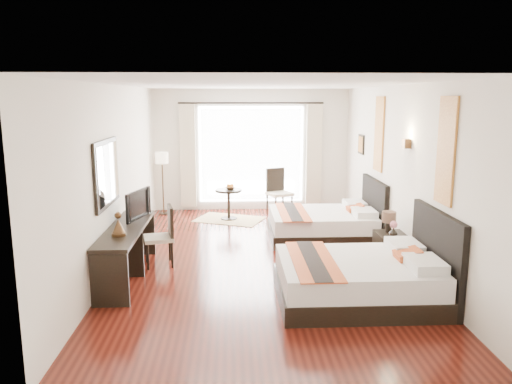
{
  "coord_description": "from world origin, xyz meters",
  "views": [
    {
      "loc": [
        -0.44,
        -7.79,
        2.61
      ],
      "look_at": [
        -0.06,
        0.18,
        1.09
      ],
      "focal_mm": 35.0,
      "sensor_mm": 36.0,
      "label": 1
    }
  ],
  "objects_px": {
    "television": "(134,204)",
    "console_desk": "(127,252)",
    "fruit_bowl": "(230,188)",
    "window_chair": "(279,201)",
    "nightstand": "(390,249)",
    "desk_chair": "(160,247)",
    "bed_far": "(326,223)",
    "side_table": "(229,204)",
    "table_lamp": "(389,219)",
    "floor_lamp": "(162,162)",
    "bed_near": "(364,277)",
    "vase": "(393,234)"
  },
  "relations": [
    {
      "from": "television",
      "to": "console_desk",
      "type": "bearing_deg",
      "value": -166.42
    },
    {
      "from": "fruit_bowl",
      "to": "window_chair",
      "type": "xyz_separation_m",
      "value": [
        1.09,
        0.42,
        -0.37
      ]
    },
    {
      "from": "nightstand",
      "to": "desk_chair",
      "type": "bearing_deg",
      "value": 176.87
    },
    {
      "from": "bed_far",
      "to": "nightstand",
      "type": "relative_size",
      "value": 3.67
    },
    {
      "from": "bed_far",
      "to": "console_desk",
      "type": "height_order",
      "value": "bed_far"
    },
    {
      "from": "side_table",
      "to": "table_lamp",
      "type": "bearing_deg",
      "value": -50.38
    },
    {
      "from": "bed_far",
      "to": "floor_lamp",
      "type": "distance_m",
      "value": 4.04
    },
    {
      "from": "bed_near",
      "to": "floor_lamp",
      "type": "bearing_deg",
      "value": 122.98
    },
    {
      "from": "vase",
      "to": "floor_lamp",
      "type": "height_order",
      "value": "floor_lamp"
    },
    {
      "from": "vase",
      "to": "desk_chair",
      "type": "bearing_deg",
      "value": 173.84
    },
    {
      "from": "bed_far",
      "to": "table_lamp",
      "type": "bearing_deg",
      "value": -64.8
    },
    {
      "from": "television",
      "to": "window_chair",
      "type": "relative_size",
      "value": 0.75
    },
    {
      "from": "console_desk",
      "to": "vase",
      "type": "bearing_deg",
      "value": 1.84
    },
    {
      "from": "floor_lamp",
      "to": "fruit_bowl",
      "type": "distance_m",
      "value": 1.69
    },
    {
      "from": "nightstand",
      "to": "floor_lamp",
      "type": "xyz_separation_m",
      "value": [
        -4.03,
        3.7,
        0.92
      ]
    },
    {
      "from": "bed_far",
      "to": "vase",
      "type": "height_order",
      "value": "bed_far"
    },
    {
      "from": "window_chair",
      "to": "nightstand",
      "type": "bearing_deg",
      "value": -1.31
    },
    {
      "from": "nightstand",
      "to": "table_lamp",
      "type": "distance_m",
      "value": 0.49
    },
    {
      "from": "vase",
      "to": "desk_chair",
      "type": "xyz_separation_m",
      "value": [
        -3.58,
        0.39,
        -0.28
      ]
    },
    {
      "from": "bed_far",
      "to": "desk_chair",
      "type": "relative_size",
      "value": 2.1
    },
    {
      "from": "table_lamp",
      "to": "vase",
      "type": "height_order",
      "value": "table_lamp"
    },
    {
      "from": "bed_near",
      "to": "fruit_bowl",
      "type": "distance_m",
      "value": 4.78
    },
    {
      "from": "floor_lamp",
      "to": "television",
      "type": "bearing_deg",
      "value": -89.5
    },
    {
      "from": "television",
      "to": "desk_chair",
      "type": "height_order",
      "value": "television"
    },
    {
      "from": "bed_far",
      "to": "fruit_bowl",
      "type": "xyz_separation_m",
      "value": [
        -1.8,
        1.55,
        0.4
      ]
    },
    {
      "from": "nightstand",
      "to": "side_table",
      "type": "height_order",
      "value": "side_table"
    },
    {
      "from": "fruit_bowl",
      "to": "nightstand",
      "type": "bearing_deg",
      "value": -51.08
    },
    {
      "from": "table_lamp",
      "to": "desk_chair",
      "type": "distance_m",
      "value": 3.62
    },
    {
      "from": "console_desk",
      "to": "side_table",
      "type": "bearing_deg",
      "value": 66.97
    },
    {
      "from": "bed_near",
      "to": "bed_far",
      "type": "distance_m",
      "value": 2.88
    },
    {
      "from": "table_lamp",
      "to": "window_chair",
      "type": "xyz_separation_m",
      "value": [
        -1.4,
        3.46,
        -0.42
      ]
    },
    {
      "from": "vase",
      "to": "floor_lamp",
      "type": "xyz_separation_m",
      "value": [
        -4.0,
        3.89,
        0.61
      ]
    },
    {
      "from": "bed_far",
      "to": "fruit_bowl",
      "type": "bearing_deg",
      "value": 139.17
    },
    {
      "from": "bed_far",
      "to": "vase",
      "type": "bearing_deg",
      "value": -68.59
    },
    {
      "from": "bed_near",
      "to": "desk_chair",
      "type": "xyz_separation_m",
      "value": [
        -2.84,
        1.51,
        -0.02
      ]
    },
    {
      "from": "table_lamp",
      "to": "television",
      "type": "relative_size",
      "value": 0.45
    },
    {
      "from": "bed_near",
      "to": "desk_chair",
      "type": "relative_size",
      "value": 2.22
    },
    {
      "from": "bed_far",
      "to": "side_table",
      "type": "height_order",
      "value": "bed_far"
    },
    {
      "from": "side_table",
      "to": "window_chair",
      "type": "distance_m",
      "value": 1.19
    },
    {
      "from": "side_table",
      "to": "floor_lamp",
      "type": "bearing_deg",
      "value": 159.01
    },
    {
      "from": "nightstand",
      "to": "vase",
      "type": "relative_size",
      "value": 3.88
    },
    {
      "from": "desk_chair",
      "to": "floor_lamp",
      "type": "height_order",
      "value": "floor_lamp"
    },
    {
      "from": "bed_near",
      "to": "nightstand",
      "type": "xyz_separation_m",
      "value": [
        0.77,
        1.31,
        -0.05
      ]
    },
    {
      "from": "bed_far",
      "to": "console_desk",
      "type": "relative_size",
      "value": 0.9
    },
    {
      "from": "bed_near",
      "to": "desk_chair",
      "type": "height_order",
      "value": "bed_near"
    },
    {
      "from": "window_chair",
      "to": "side_table",
      "type": "bearing_deg",
      "value": -93.61
    },
    {
      "from": "nightstand",
      "to": "television",
      "type": "xyz_separation_m",
      "value": [
        -4.0,
        0.23,
        0.72
      ]
    },
    {
      "from": "nightstand",
      "to": "fruit_bowl",
      "type": "height_order",
      "value": "fruit_bowl"
    },
    {
      "from": "bed_near",
      "to": "window_chair",
      "type": "xyz_separation_m",
      "value": [
        -0.65,
        4.85,
        0.01
      ]
    },
    {
      "from": "fruit_bowl",
      "to": "television",
      "type": "bearing_deg",
      "value": -117.17
    }
  ]
}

